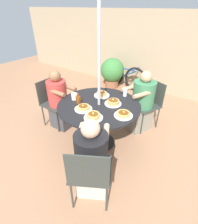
# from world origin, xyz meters

# --- Properties ---
(ground_plane) EXTENTS (12.00, 12.00, 0.00)m
(ground_plane) POSITION_xyz_m (0.00, 0.00, 0.00)
(ground_plane) COLOR #9E7051
(back_fence) EXTENTS (10.00, 0.06, 1.99)m
(back_fence) POSITION_xyz_m (0.00, 2.67, 0.99)
(back_fence) COLOR tan
(back_fence) RESTS_ON ground
(patio_table) EXTENTS (1.28, 1.28, 0.76)m
(patio_table) POSITION_xyz_m (0.00, 0.00, 0.65)
(patio_table) COLOR black
(patio_table) RESTS_ON ground
(umbrella_pole) EXTENTS (0.04, 0.04, 2.29)m
(umbrella_pole) POSITION_xyz_m (0.00, 0.00, 1.15)
(umbrella_pole) COLOR #ADADB2
(umbrella_pole) RESTS_ON ground
(patio_chair_north) EXTENTS (0.63, 0.63, 0.90)m
(patio_chair_north) POSITION_xyz_m (0.54, -0.93, 0.52)
(patio_chair_north) COLOR #333833
(patio_chair_north) RESTS_ON ground
(diner_north) EXTENTS (0.57, 0.62, 1.10)m
(diner_north) POSITION_xyz_m (0.45, -0.77, 0.49)
(diner_north) COLOR beige
(diner_north) RESTS_ON ground
(patio_chair_east) EXTENTS (0.61, 0.61, 0.90)m
(patio_chair_east) POSITION_xyz_m (0.44, 0.98, 0.52)
(patio_chair_east) COLOR #333833
(patio_chair_east) RESTS_ON ground
(diner_east) EXTENTS (0.56, 0.63, 1.13)m
(diner_east) POSITION_xyz_m (0.37, 0.82, 0.51)
(diner_east) COLOR gray
(diner_east) RESTS_ON ground
(patio_chair_south) EXTENTS (0.47, 0.47, 0.90)m
(patio_chair_south) POSITION_xyz_m (-1.08, -0.01, 0.52)
(patio_chair_south) COLOR #333833
(patio_chair_south) RESTS_ON ground
(diner_south) EXTENTS (0.51, 0.35, 1.12)m
(diner_south) POSITION_xyz_m (-0.90, -0.01, 0.51)
(diner_south) COLOR #3D3D42
(diner_south) RESTS_ON ground
(pancake_plate_a) EXTENTS (0.26, 0.26, 0.07)m
(pancake_plate_a) POSITION_xyz_m (-0.10, -0.25, 0.78)
(pancake_plate_a) COLOR silver
(pancake_plate_a) RESTS_ON patio_table
(pancake_plate_b) EXTENTS (0.26, 0.26, 0.08)m
(pancake_plate_b) POSITION_xyz_m (-0.13, 0.27, 0.79)
(pancake_plate_b) COLOR silver
(pancake_plate_b) RESTS_ON patio_table
(pancake_plate_c) EXTENTS (0.26, 0.26, 0.06)m
(pancake_plate_c) POSITION_xyz_m (0.46, -0.07, 0.78)
(pancake_plate_c) COLOR silver
(pancake_plate_c) RESTS_ON patio_table
(pancake_plate_d) EXTENTS (0.26, 0.26, 0.08)m
(pancake_plate_d) POSITION_xyz_m (0.16, -0.35, 0.79)
(pancake_plate_d) COLOR silver
(pancake_plate_d) RESTS_ON patio_table
(pancake_plate_e) EXTENTS (0.26, 0.26, 0.08)m
(pancake_plate_e) POSITION_xyz_m (0.17, 0.13, 0.79)
(pancake_plate_e) COLOR silver
(pancake_plate_e) RESTS_ON patio_table
(syrup_bottle) EXTENTS (0.10, 0.07, 0.16)m
(syrup_bottle) POSITION_xyz_m (-0.29, -0.14, 0.82)
(syrup_bottle) COLOR brown
(syrup_bottle) RESTS_ON patio_table
(coffee_cup) EXTENTS (0.09, 0.09, 0.10)m
(coffee_cup) POSITION_xyz_m (-0.42, -0.09, 0.81)
(coffee_cup) COLOR white
(coffee_cup) RESTS_ON patio_table
(drinking_glass_a) EXTENTS (0.07, 0.07, 0.13)m
(drinking_glass_a) POSITION_xyz_m (0.18, 0.49, 0.82)
(drinking_glass_a) COLOR silver
(drinking_glass_a) RESTS_ON patio_table
(bicycle) EXTENTS (1.38, 0.44, 0.68)m
(bicycle) POSITION_xyz_m (-0.80, 2.36, 0.34)
(bicycle) COLOR black
(bicycle) RESTS_ON ground
(potted_shrub) EXTENTS (0.66, 0.66, 0.83)m
(potted_shrub) POSITION_xyz_m (-1.10, 2.19, 0.46)
(potted_shrub) COLOR brown
(potted_shrub) RESTS_ON ground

